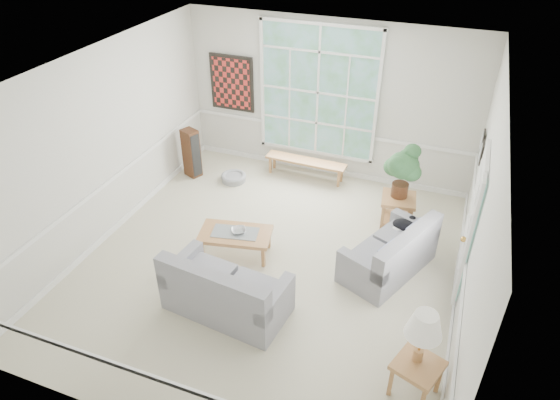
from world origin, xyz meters
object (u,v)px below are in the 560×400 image
object	(u,v)px
loveseat_front	(227,284)
loveseat_right	(389,248)
coffee_table	(236,243)
side_table	(415,378)
end_table	(397,211)

from	to	relation	value
loveseat_front	loveseat_right	bearing A→B (deg)	46.68
coffee_table	side_table	distance (m)	3.35
loveseat_right	side_table	distance (m)	2.15
loveseat_front	end_table	xyz separation A→B (m)	(1.81, 2.77, -0.17)
loveseat_front	coffee_table	distance (m)	1.20
loveseat_right	loveseat_front	size ratio (longest dim) A/B	0.93
end_table	loveseat_right	bearing A→B (deg)	-86.54
coffee_table	side_table	size ratio (longest dim) A/B	2.19
loveseat_front	end_table	size ratio (longest dim) A/B	2.97
loveseat_front	side_table	world-z (taller)	loveseat_front
loveseat_front	coffee_table	world-z (taller)	loveseat_front
end_table	loveseat_front	bearing A→B (deg)	-123.15
loveseat_right	end_table	world-z (taller)	loveseat_right
coffee_table	side_table	bearing A→B (deg)	-39.56
loveseat_right	loveseat_front	xyz separation A→B (m)	(-1.88, -1.58, 0.03)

